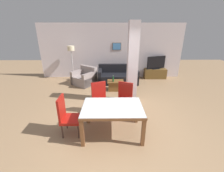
{
  "coord_description": "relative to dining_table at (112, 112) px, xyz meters",
  "views": [
    {
      "loc": [
        -0.05,
        -3.11,
        2.51
      ],
      "look_at": [
        0.0,
        0.94,
        0.9
      ],
      "focal_mm": 24.0,
      "sensor_mm": 36.0,
      "label": 1
    }
  ],
  "objects": [
    {
      "name": "dining_chair_head_left",
      "position": [
        -1.09,
        0.0,
        -0.07
      ],
      "size": [
        0.46,
        0.46,
        1.01
      ],
      "rotation": [
        0.0,
        0.0,
        -1.57
      ],
      "color": "maroon",
      "rests_on": "ground_plane"
    },
    {
      "name": "ground_plane",
      "position": [
        0.0,
        0.0,
        -0.6
      ],
      "size": [
        18.0,
        18.0,
        0.0
      ],
      "primitive_type": "plane",
      "color": "#9A7855"
    },
    {
      "name": "back_wall",
      "position": [
        0.0,
        4.6,
        0.76
      ],
      "size": [
        7.2,
        0.09,
        2.7
      ],
      "color": "silver",
      "rests_on": "ground_plane"
    },
    {
      "name": "dining_chair_far_left",
      "position": [
        -0.36,
        0.89,
        -0.07
      ],
      "size": [
        0.6,
        0.6,
        1.01
      ],
      "rotation": [
        0.0,
        0.0,
        -2.76
      ],
      "color": "#9E1611",
      "rests_on": "ground_plane"
    },
    {
      "name": "armchair",
      "position": [
        -1.24,
        3.5,
        -0.31
      ],
      "size": [
        1.22,
        1.21,
        0.8
      ],
      "rotation": [
        0.0,
        0.0,
        2.5
      ],
      "color": "gray",
      "rests_on": "ground_plane"
    },
    {
      "name": "divider_pillar",
      "position": [
        0.68,
        1.71,
        0.75
      ],
      "size": [
        0.32,
        0.38,
        2.7
      ],
      "color": "silver",
      "rests_on": "ground_plane"
    },
    {
      "name": "coffee_table",
      "position": [
        0.17,
        2.76,
        -0.38
      ],
      "size": [
        0.67,
        0.45,
        0.41
      ],
      "color": "brown",
      "rests_on": "ground_plane"
    },
    {
      "name": "sofa",
      "position": [
        0.31,
        3.72,
        -0.31
      ],
      "size": [
        1.86,
        0.92,
        0.83
      ],
      "rotation": [
        0.0,
        0.0,
        3.14
      ],
      "color": "black",
      "rests_on": "ground_plane"
    },
    {
      "name": "dining_chair_far_right",
      "position": [
        0.36,
        0.87,
        -0.07
      ],
      "size": [
        0.6,
        0.6,
        1.01
      ],
      "rotation": [
        0.0,
        0.0,
        2.75
      ],
      "color": "maroon",
      "rests_on": "ground_plane"
    },
    {
      "name": "floor_lamp",
      "position": [
        -1.94,
        4.26,
        0.8
      ],
      "size": [
        0.32,
        0.32,
        1.66
      ],
      "color": "#B7B7BC",
      "rests_on": "ground_plane"
    },
    {
      "name": "dining_table",
      "position": [
        0.0,
        0.0,
        0.0
      ],
      "size": [
        1.44,
        0.99,
        0.75
      ],
      "color": "brown",
      "rests_on": "ground_plane"
    },
    {
      "name": "bottle",
      "position": [
        0.07,
        2.68,
        -0.08
      ],
      "size": [
        0.07,
        0.07,
        0.28
      ],
      "color": "#194C23",
      "rests_on": "coffee_table"
    },
    {
      "name": "tv_stand",
      "position": [
        2.27,
        4.33,
        -0.35
      ],
      "size": [
        1.11,
        0.4,
        0.5
      ],
      "color": "brown",
      "rests_on": "ground_plane"
    },
    {
      "name": "tv_screen",
      "position": [
        2.27,
        4.33,
        0.22
      ],
      "size": [
        0.98,
        0.36,
        0.65
      ],
      "rotation": [
        0.0,
        0.0,
        3.45
      ],
      "color": "black",
      "rests_on": "tv_stand"
    }
  ]
}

